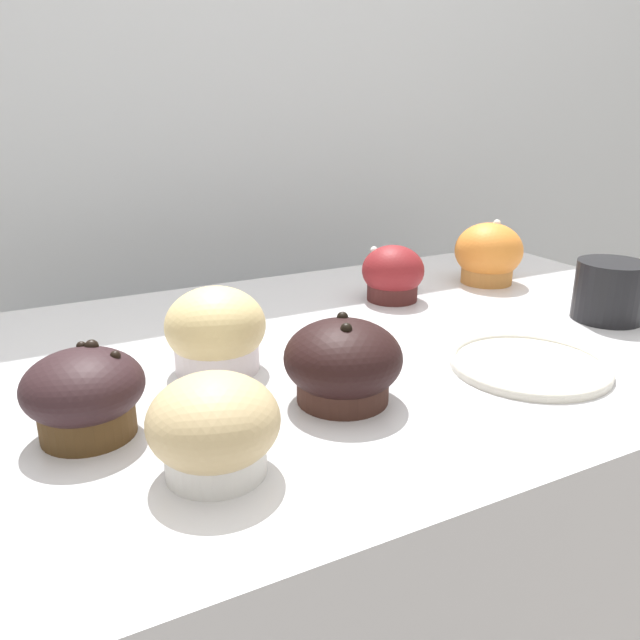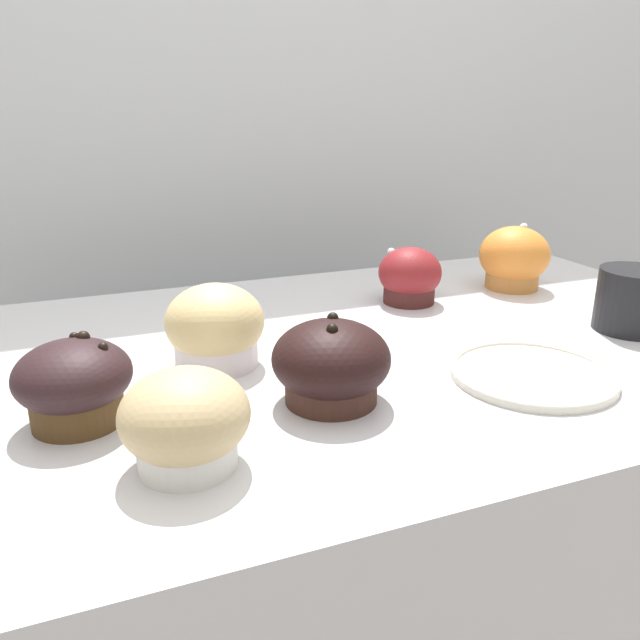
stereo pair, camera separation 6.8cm
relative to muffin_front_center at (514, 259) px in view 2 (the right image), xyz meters
The scene contains 9 objects.
wall_back 0.56m from the muffin_front_center, 121.80° to the left, with size 3.20×0.10×1.80m, color silver.
muffin_front_center is the anchor object (origin of this frame).
muffin_back_left 0.51m from the muffin_front_center, 165.51° to the right, with size 0.11×0.11×0.09m.
muffin_back_right 0.48m from the muffin_front_center, 147.66° to the right, with size 0.11×0.11×0.08m.
muffin_front_left 0.67m from the muffin_front_center, 161.24° to the right, with size 0.10×0.10×0.08m.
muffin_front_right 0.18m from the muffin_front_center, behind, with size 0.09×0.09×0.08m.
muffin_back_center 0.64m from the muffin_front_center, 149.90° to the right, with size 0.10×0.10×0.08m.
coffee_cup 0.21m from the muffin_front_center, 84.32° to the right, with size 0.13×0.09×0.08m.
serving_plate 0.35m from the muffin_front_center, 123.97° to the right, with size 0.17×0.17×0.01m.
Camera 2 is at (-0.32, -0.63, 1.21)m, focal length 35.00 mm.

